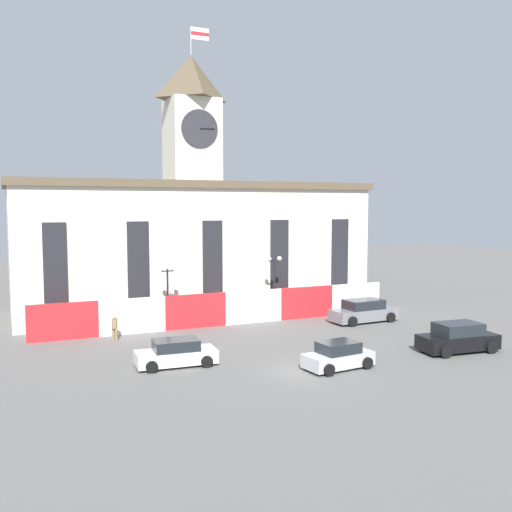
{
  "coord_description": "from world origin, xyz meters",
  "views": [
    {
      "loc": [
        -15.13,
        -26.62,
        8.96
      ],
      "look_at": [
        0.0,
        7.26,
        5.7
      ],
      "focal_mm": 40.0,
      "sensor_mm": 36.0,
      "label": 1
    }
  ],
  "objects_px": {
    "car_black_suv": "(458,338)",
    "car_white_taxi": "(176,354)",
    "street_lamp_far_right": "(168,283)",
    "car_gray_pickup": "(363,312)",
    "pedestrian": "(115,327)",
    "car_silver_hatch": "(338,356)",
    "street_lamp_left": "(274,274)"
  },
  "relations": [
    {
      "from": "car_gray_pickup",
      "to": "car_silver_hatch",
      "type": "relative_size",
      "value": 1.33
    },
    {
      "from": "car_silver_hatch",
      "to": "car_white_taxi",
      "type": "xyz_separation_m",
      "value": [
        -8.02,
        4.2,
        0.0
      ]
    },
    {
      "from": "street_lamp_left",
      "to": "car_white_taxi",
      "type": "bearing_deg",
      "value": -138.2
    },
    {
      "from": "street_lamp_left",
      "to": "pedestrian",
      "type": "bearing_deg",
      "value": -170.2
    },
    {
      "from": "car_gray_pickup",
      "to": "car_black_suv",
      "type": "height_order",
      "value": "car_black_suv"
    },
    {
      "from": "street_lamp_far_right",
      "to": "car_black_suv",
      "type": "xyz_separation_m",
      "value": [
        14.54,
        -13.75,
        -2.55
      ]
    },
    {
      "from": "car_silver_hatch",
      "to": "car_black_suv",
      "type": "bearing_deg",
      "value": 174.51
    },
    {
      "from": "street_lamp_left",
      "to": "car_white_taxi",
      "type": "distance_m",
      "value": 14.83
    },
    {
      "from": "car_black_suv",
      "to": "pedestrian",
      "type": "relative_size",
      "value": 2.88
    },
    {
      "from": "street_lamp_far_right",
      "to": "car_white_taxi",
      "type": "distance_m",
      "value": 10.29
    },
    {
      "from": "car_white_taxi",
      "to": "street_lamp_left",
      "type": "bearing_deg",
      "value": -134.43
    },
    {
      "from": "street_lamp_far_right",
      "to": "pedestrian",
      "type": "height_order",
      "value": "street_lamp_far_right"
    },
    {
      "from": "car_black_suv",
      "to": "car_gray_pickup",
      "type": "bearing_deg",
      "value": 95.63
    },
    {
      "from": "car_gray_pickup",
      "to": "car_silver_hatch",
      "type": "bearing_deg",
      "value": 46.7
    },
    {
      "from": "street_lamp_left",
      "to": "car_silver_hatch",
      "type": "bearing_deg",
      "value": -101.44
    },
    {
      "from": "car_black_suv",
      "to": "pedestrian",
      "type": "height_order",
      "value": "car_black_suv"
    },
    {
      "from": "street_lamp_left",
      "to": "car_black_suv",
      "type": "xyz_separation_m",
      "value": [
        5.9,
        -13.75,
        -2.8
      ]
    },
    {
      "from": "car_silver_hatch",
      "to": "car_white_taxi",
      "type": "relative_size",
      "value": 0.88
    },
    {
      "from": "car_silver_hatch",
      "to": "pedestrian",
      "type": "relative_size",
      "value": 2.31
    },
    {
      "from": "car_gray_pickup",
      "to": "car_black_suv",
      "type": "distance_m",
      "value": 9.91
    },
    {
      "from": "car_silver_hatch",
      "to": "car_black_suv",
      "type": "height_order",
      "value": "car_black_suv"
    },
    {
      "from": "street_lamp_far_right",
      "to": "pedestrian",
      "type": "bearing_deg",
      "value": -152.36
    },
    {
      "from": "car_gray_pickup",
      "to": "street_lamp_left",
      "type": "bearing_deg",
      "value": -36.05
    },
    {
      "from": "street_lamp_far_right",
      "to": "car_silver_hatch",
      "type": "bearing_deg",
      "value": -67.21
    },
    {
      "from": "car_white_taxi",
      "to": "car_black_suv",
      "type": "bearing_deg",
      "value": 170.11
    },
    {
      "from": "car_white_taxi",
      "to": "car_gray_pickup",
      "type": "bearing_deg",
      "value": -156.89
    },
    {
      "from": "car_silver_hatch",
      "to": "car_white_taxi",
      "type": "bearing_deg",
      "value": -33.94
    },
    {
      "from": "car_gray_pickup",
      "to": "pedestrian",
      "type": "distance_m",
      "value": 18.78
    },
    {
      "from": "car_black_suv",
      "to": "car_white_taxi",
      "type": "xyz_separation_m",
      "value": [
        -16.73,
        4.07,
        -0.14
      ]
    },
    {
      "from": "street_lamp_far_right",
      "to": "car_gray_pickup",
      "type": "height_order",
      "value": "street_lamp_far_right"
    },
    {
      "from": "car_black_suv",
      "to": "street_lamp_far_right",
      "type": "bearing_deg",
      "value": 141.74
    },
    {
      "from": "street_lamp_far_right",
      "to": "street_lamp_left",
      "type": "distance_m",
      "value": 8.64
    }
  ]
}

